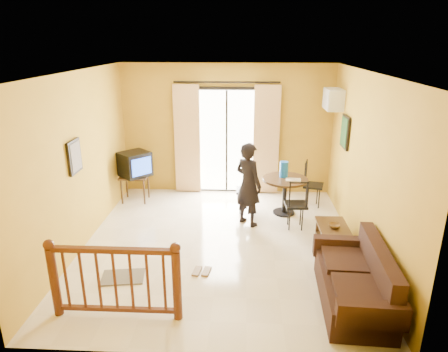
{
  "coord_description": "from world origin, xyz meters",
  "views": [
    {
      "loc": [
        0.37,
        -5.95,
        3.25
      ],
      "look_at": [
        0.06,
        0.2,
        1.14
      ],
      "focal_mm": 32.0,
      "sensor_mm": 36.0,
      "label": 1
    }
  ],
  "objects_px": {
    "television": "(135,164)",
    "sofa": "(357,283)",
    "dining_table": "(285,186)",
    "coffee_table": "(333,234)",
    "standing_person": "(248,184)"
  },
  "relations": [
    {
      "from": "television",
      "to": "sofa",
      "type": "height_order",
      "value": "television"
    },
    {
      "from": "dining_table",
      "to": "coffee_table",
      "type": "bearing_deg",
      "value": -63.95
    },
    {
      "from": "coffee_table",
      "to": "sofa",
      "type": "distance_m",
      "value": 1.45
    },
    {
      "from": "standing_person",
      "to": "dining_table",
      "type": "bearing_deg",
      "value": -102.38
    },
    {
      "from": "coffee_table",
      "to": "sofa",
      "type": "bearing_deg",
      "value": -89.91
    },
    {
      "from": "standing_person",
      "to": "television",
      "type": "bearing_deg",
      "value": 19.07
    },
    {
      "from": "sofa",
      "to": "coffee_table",
      "type": "bearing_deg",
      "value": 92.93
    },
    {
      "from": "television",
      "to": "standing_person",
      "type": "xyz_separation_m",
      "value": [
        2.33,
        -0.99,
        -0.04
      ]
    },
    {
      "from": "standing_person",
      "to": "coffee_table",
      "type": "bearing_deg",
      "value": -169.6
    },
    {
      "from": "sofa",
      "to": "standing_person",
      "type": "bearing_deg",
      "value": 123.87
    },
    {
      "from": "dining_table",
      "to": "coffee_table",
      "type": "distance_m",
      "value": 1.56
    },
    {
      "from": "dining_table",
      "to": "standing_person",
      "type": "distance_m",
      "value": 0.9
    },
    {
      "from": "coffee_table",
      "to": "sofa",
      "type": "height_order",
      "value": "sofa"
    },
    {
      "from": "television",
      "to": "standing_person",
      "type": "height_order",
      "value": "standing_person"
    },
    {
      "from": "television",
      "to": "standing_person",
      "type": "bearing_deg",
      "value": -69.74
    }
  ]
}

